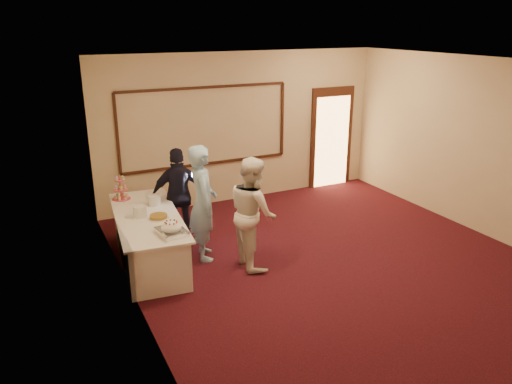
% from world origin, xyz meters
% --- Properties ---
extents(floor, '(7.00, 7.00, 0.00)m').
position_xyz_m(floor, '(0.00, 0.00, 0.00)').
color(floor, black).
rests_on(floor, ground).
extents(room_walls, '(6.04, 7.04, 3.02)m').
position_xyz_m(room_walls, '(0.00, 0.00, 2.03)').
color(room_walls, beige).
rests_on(room_walls, floor).
extents(wall_molding, '(3.45, 0.04, 1.55)m').
position_xyz_m(wall_molding, '(-0.80, 3.47, 1.60)').
color(wall_molding, black).
rests_on(wall_molding, room_walls).
extents(doorway, '(1.05, 0.07, 2.20)m').
position_xyz_m(doorway, '(2.15, 3.45, 1.08)').
color(doorway, black).
rests_on(doorway, floor).
extents(buffet_table, '(1.18, 2.49, 0.77)m').
position_xyz_m(buffet_table, '(-2.53, 1.43, 0.39)').
color(buffet_table, white).
rests_on(buffet_table, floor).
extents(pavlova_tray, '(0.39, 0.50, 0.18)m').
position_xyz_m(pavlova_tray, '(-2.40, 0.58, 0.85)').
color(pavlova_tray, silver).
rests_on(pavlova_tray, buffet_table).
extents(cupcake_stand, '(0.30, 0.30, 0.44)m').
position_xyz_m(cupcake_stand, '(-2.73, 2.33, 0.93)').
color(cupcake_stand, '#D94B66').
rests_on(cupcake_stand, buffet_table).
extents(plate_stack_a, '(0.21, 0.21, 0.17)m').
position_xyz_m(plate_stack_a, '(-2.64, 1.41, 0.86)').
color(plate_stack_a, white).
rests_on(plate_stack_a, buffet_table).
extents(plate_stack_b, '(0.20, 0.20, 0.16)m').
position_xyz_m(plate_stack_b, '(-2.31, 1.80, 0.85)').
color(plate_stack_b, white).
rests_on(plate_stack_b, buffet_table).
extents(tart, '(0.30, 0.30, 0.06)m').
position_xyz_m(tart, '(-2.41, 1.22, 0.80)').
color(tart, white).
rests_on(tart, buffet_table).
extents(man, '(0.56, 0.74, 1.82)m').
position_xyz_m(man, '(-1.71, 1.21, 0.91)').
color(man, '#89AED0').
rests_on(man, floor).
extents(woman, '(0.70, 0.86, 1.70)m').
position_xyz_m(woman, '(-1.13, 0.65, 0.85)').
color(woman, white).
rests_on(woman, floor).
extents(guest, '(1.00, 0.58, 1.61)m').
position_xyz_m(guest, '(-1.85, 1.97, 0.81)').
color(guest, black).
rests_on(guest, floor).
extents(camera_flash, '(0.08, 0.06, 0.05)m').
position_xyz_m(camera_flash, '(-1.63, 1.86, 1.17)').
color(camera_flash, white).
rests_on(camera_flash, guest).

